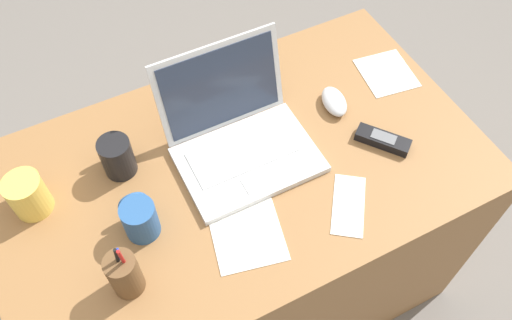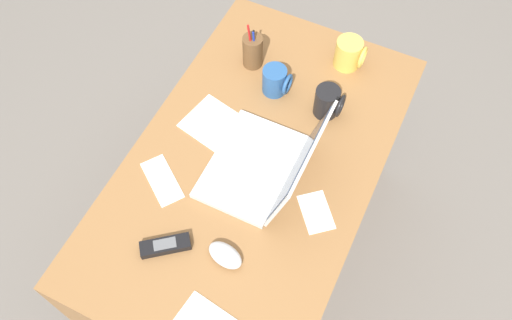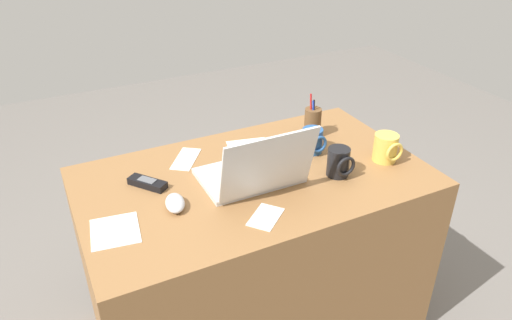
{
  "view_description": "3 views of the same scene",
  "coord_description": "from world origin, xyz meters",
  "px_view_note": "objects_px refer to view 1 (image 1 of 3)",
  "views": [
    {
      "loc": [
        -0.3,
        -0.67,
        1.8
      ],
      "look_at": [
        0.02,
        -0.04,
        0.79
      ],
      "focal_mm": 36.98,
      "sensor_mm": 36.0,
      "label": 1
    },
    {
      "loc": [
        0.73,
        0.36,
        2.12
      ],
      "look_at": [
        0.02,
        0.02,
        0.79
      ],
      "focal_mm": 37.74,
      "sensor_mm": 36.0,
      "label": 2
    },
    {
      "loc": [
        0.63,
        1.28,
        1.61
      ],
      "look_at": [
        -0.02,
        -0.02,
        0.78
      ],
      "focal_mm": 33.68,
      "sensor_mm": 36.0,
      "label": 3
    }
  ],
  "objects_px": {
    "laptop": "(239,135)",
    "pen_holder": "(125,274)",
    "computer_mouse": "(334,101)",
    "coffee_mug_tall": "(140,218)",
    "coffee_mug_white": "(27,194)",
    "cordless_phone": "(383,140)",
    "coffee_mug_spare": "(117,156)"
  },
  "relations": [
    {
      "from": "cordless_phone",
      "to": "coffee_mug_spare",
      "type": "bearing_deg",
      "value": 159.74
    },
    {
      "from": "coffee_mug_white",
      "to": "laptop",
      "type": "bearing_deg",
      "value": -7.46
    },
    {
      "from": "laptop",
      "to": "coffee_mug_spare",
      "type": "distance_m",
      "value": 0.3
    },
    {
      "from": "laptop",
      "to": "pen_holder",
      "type": "bearing_deg",
      "value": -148.82
    },
    {
      "from": "coffee_mug_white",
      "to": "coffee_mug_tall",
      "type": "xyz_separation_m",
      "value": [
        0.2,
        -0.17,
        -0.0
      ]
    },
    {
      "from": "laptop",
      "to": "coffee_mug_tall",
      "type": "relative_size",
      "value": 3.5
    },
    {
      "from": "laptop",
      "to": "pen_holder",
      "type": "height_order",
      "value": "laptop"
    },
    {
      "from": "coffee_mug_spare",
      "to": "cordless_phone",
      "type": "xyz_separation_m",
      "value": [
        0.61,
        -0.23,
        -0.04
      ]
    },
    {
      "from": "computer_mouse",
      "to": "coffee_mug_tall",
      "type": "distance_m",
      "value": 0.59
    },
    {
      "from": "laptop",
      "to": "coffee_mug_spare",
      "type": "xyz_separation_m",
      "value": [
        -0.29,
        0.08,
        0.0
      ]
    },
    {
      "from": "coffee_mug_spare",
      "to": "pen_holder",
      "type": "xyz_separation_m",
      "value": [
        -0.08,
        -0.3,
        0.01
      ]
    },
    {
      "from": "coffee_mug_white",
      "to": "pen_holder",
      "type": "relative_size",
      "value": 0.57
    },
    {
      "from": "laptop",
      "to": "coffee_mug_tall",
      "type": "distance_m",
      "value": 0.31
    },
    {
      "from": "coffee_mug_tall",
      "to": "computer_mouse",
      "type": "bearing_deg",
      "value": 11.36
    },
    {
      "from": "pen_holder",
      "to": "coffee_mug_spare",
      "type": "bearing_deg",
      "value": 74.87
    },
    {
      "from": "pen_holder",
      "to": "coffee_mug_tall",
      "type": "bearing_deg",
      "value": 58.29
    },
    {
      "from": "laptop",
      "to": "computer_mouse",
      "type": "height_order",
      "value": "laptop"
    },
    {
      "from": "laptop",
      "to": "cordless_phone",
      "type": "distance_m",
      "value": 0.36
    },
    {
      "from": "coffee_mug_tall",
      "to": "cordless_phone",
      "type": "relative_size",
      "value": 0.7
    },
    {
      "from": "laptop",
      "to": "coffee_mug_spare",
      "type": "height_order",
      "value": "laptop"
    },
    {
      "from": "coffee_mug_white",
      "to": "cordless_phone",
      "type": "xyz_separation_m",
      "value": [
        0.83,
        -0.22,
        -0.04
      ]
    },
    {
      "from": "computer_mouse",
      "to": "coffee_mug_spare",
      "type": "height_order",
      "value": "coffee_mug_spare"
    },
    {
      "from": "coffee_mug_spare",
      "to": "pen_holder",
      "type": "distance_m",
      "value": 0.31
    },
    {
      "from": "laptop",
      "to": "pen_holder",
      "type": "relative_size",
      "value": 1.85
    },
    {
      "from": "cordless_phone",
      "to": "pen_holder",
      "type": "relative_size",
      "value": 0.75
    },
    {
      "from": "computer_mouse",
      "to": "coffee_mug_spare",
      "type": "distance_m",
      "value": 0.57
    },
    {
      "from": "coffee_mug_spare",
      "to": "pen_holder",
      "type": "bearing_deg",
      "value": -105.13
    },
    {
      "from": "computer_mouse",
      "to": "coffee_mug_tall",
      "type": "xyz_separation_m",
      "value": [
        -0.58,
        -0.12,
        0.03
      ]
    },
    {
      "from": "laptop",
      "to": "coffee_mug_tall",
      "type": "height_order",
      "value": "laptop"
    },
    {
      "from": "laptop",
      "to": "coffee_mug_spare",
      "type": "bearing_deg",
      "value": 165.15
    },
    {
      "from": "coffee_mug_spare",
      "to": "cordless_phone",
      "type": "distance_m",
      "value": 0.66
    },
    {
      "from": "laptop",
      "to": "computer_mouse",
      "type": "xyz_separation_m",
      "value": [
        0.28,
        0.01,
        -0.03
      ]
    }
  ]
}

